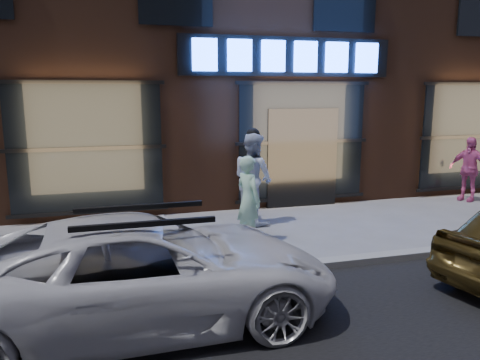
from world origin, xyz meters
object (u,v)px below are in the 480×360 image
Objects in this scene: man_bowtie at (248,199)px; white_suv at (144,271)px; passerby at (469,169)px; man_cap at (253,178)px.

white_suv is (-2.12, -2.68, -0.16)m from man_bowtie.
passerby is at bearing -64.65° from white_suv.
man_cap is at bearing -112.10° from passerby.
passerby is (5.98, 0.49, -0.15)m from man_cap.
man_cap reaches higher than white_suv.
man_bowtie is at bearing 136.51° from man_cap.
man_cap is 4.70m from white_suv.
man_bowtie is 0.84× the size of man_cap.
man_cap is at bearing -40.34° from man_bowtie.
man_cap is 6.01m from passerby.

